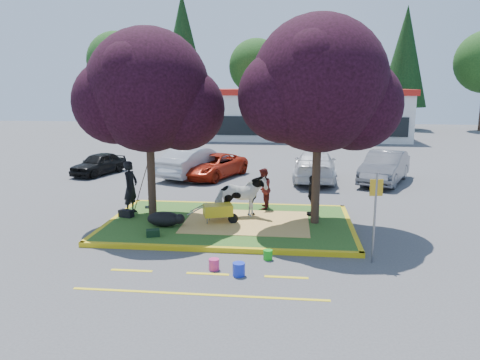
# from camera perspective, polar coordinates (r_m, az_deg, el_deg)

# --- Properties ---
(ground) EXTENTS (90.00, 90.00, 0.00)m
(ground) POSITION_cam_1_polar(r_m,az_deg,el_deg) (16.08, -1.32, -5.60)
(ground) COLOR #424244
(ground) RESTS_ON ground
(median_island) EXTENTS (8.00, 5.00, 0.15)m
(median_island) POSITION_cam_1_polar(r_m,az_deg,el_deg) (16.06, -1.32, -5.34)
(median_island) COLOR #234F18
(median_island) RESTS_ON ground
(curb_near) EXTENTS (8.30, 0.16, 0.15)m
(curb_near) POSITION_cam_1_polar(r_m,az_deg,el_deg) (13.64, -2.76, -8.45)
(curb_near) COLOR gold
(curb_near) RESTS_ON ground
(curb_far) EXTENTS (8.30, 0.16, 0.15)m
(curb_far) POSITION_cam_1_polar(r_m,az_deg,el_deg) (18.53, -0.27, -3.05)
(curb_far) COLOR gold
(curb_far) RESTS_ON ground
(curb_left) EXTENTS (0.16, 5.30, 0.15)m
(curb_left) POSITION_cam_1_polar(r_m,az_deg,el_deg) (17.07, -15.08, -4.73)
(curb_left) COLOR gold
(curb_left) RESTS_ON ground
(curb_right) EXTENTS (0.16, 5.30, 0.15)m
(curb_right) POSITION_cam_1_polar(r_m,az_deg,el_deg) (16.06, 13.34, -5.66)
(curb_right) COLOR gold
(curb_right) RESTS_ON ground
(straw_bedding) EXTENTS (4.20, 3.00, 0.01)m
(straw_bedding) POSITION_cam_1_polar(r_m,az_deg,el_deg) (15.97, 0.82, -5.13)
(straw_bedding) COLOR #E4B25E
(straw_bedding) RESTS_ON median_island
(tree_purple_left) EXTENTS (5.06, 4.20, 6.51)m
(tree_purple_left) POSITION_cam_1_polar(r_m,az_deg,el_deg) (16.35, -11.07, 10.00)
(tree_purple_left) COLOR black
(tree_purple_left) RESTS_ON median_island
(tree_purple_right) EXTENTS (5.30, 4.40, 6.82)m
(tree_purple_right) POSITION_cam_1_polar(r_m,az_deg,el_deg) (15.45, 9.69, 10.72)
(tree_purple_right) COLOR black
(tree_purple_right) RESTS_ON median_island
(fire_lane_stripe_a) EXTENTS (1.10, 0.12, 0.01)m
(fire_lane_stripe_a) POSITION_cam_1_polar(r_m,az_deg,el_deg) (12.66, -13.07, -10.70)
(fire_lane_stripe_a) COLOR yellow
(fire_lane_stripe_a) RESTS_ON ground
(fire_lane_stripe_b) EXTENTS (1.10, 0.12, 0.01)m
(fire_lane_stripe_b) POSITION_cam_1_polar(r_m,az_deg,el_deg) (12.18, -3.97, -11.34)
(fire_lane_stripe_b) COLOR yellow
(fire_lane_stripe_b) RESTS_ON ground
(fire_lane_stripe_c) EXTENTS (1.10, 0.12, 0.01)m
(fire_lane_stripe_c) POSITION_cam_1_polar(r_m,az_deg,el_deg) (12.00, 5.67, -11.71)
(fire_lane_stripe_c) COLOR yellow
(fire_lane_stripe_c) RESTS_ON ground
(fire_lane_long) EXTENTS (6.00, 0.10, 0.01)m
(fire_lane_long) POSITION_cam_1_polar(r_m,az_deg,el_deg) (11.10, -5.09, -13.71)
(fire_lane_long) COLOR yellow
(fire_lane_long) RESTS_ON ground
(retail_building) EXTENTS (20.40, 8.40, 4.40)m
(retail_building) POSITION_cam_1_polar(r_m,az_deg,el_deg) (43.29, 6.25, 8.12)
(retail_building) COLOR silver
(retail_building) RESTS_ON ground
(treeline) EXTENTS (46.58, 7.80, 14.63)m
(treeline) POSITION_cam_1_polar(r_m,az_deg,el_deg) (52.94, 5.54, 14.66)
(treeline) COLOR black
(treeline) RESTS_ON ground
(cow) EXTENTS (1.95, 1.36, 1.50)m
(cow) POSITION_cam_1_polar(r_m,az_deg,el_deg) (16.31, 0.07, -2.07)
(cow) COLOR silver
(cow) RESTS_ON median_island
(calf) EXTENTS (1.25, 0.91, 0.49)m
(calf) POSITION_cam_1_polar(r_m,az_deg,el_deg) (15.67, -9.25, -4.71)
(calf) COLOR black
(calf) RESTS_ON median_island
(handler) EXTENTS (0.58, 0.77, 1.91)m
(handler) POSITION_cam_1_polar(r_m,az_deg,el_deg) (17.38, -13.19, -0.85)
(handler) COLOR black
(handler) RESTS_ON median_island
(visitor_a) EXTENTS (0.63, 0.78, 1.54)m
(visitor_a) POSITION_cam_1_polar(r_m,az_deg,el_deg) (17.52, 2.82, -1.07)
(visitor_a) COLOR #4F1616
(visitor_a) RESTS_ON median_island
(visitor_b) EXTENTS (0.38, 0.86, 1.45)m
(visitor_b) POSITION_cam_1_polar(r_m,az_deg,el_deg) (16.85, 8.78, -1.85)
(visitor_b) COLOR black
(visitor_b) RESTS_ON median_island
(wheelbarrow) EXTENTS (1.69, 0.85, 0.64)m
(wheelbarrow) POSITION_cam_1_polar(r_m,az_deg,el_deg) (15.77, -2.68, -3.72)
(wheelbarrow) COLOR black
(wheelbarrow) RESTS_ON median_island
(gear_bag_dark) EXTENTS (0.56, 0.41, 0.25)m
(gear_bag_dark) POSITION_cam_1_polar(r_m,az_deg,el_deg) (17.04, -13.70, -3.98)
(gear_bag_dark) COLOR black
(gear_bag_dark) RESTS_ON median_island
(gear_bag_green) EXTENTS (0.46, 0.37, 0.21)m
(gear_bag_green) POSITION_cam_1_polar(r_m,az_deg,el_deg) (14.73, -10.57, -6.36)
(gear_bag_green) COLOR black
(gear_bag_green) RESTS_ON median_island
(sign_post) EXTENTS (0.35, 0.08, 2.48)m
(sign_post) POSITION_cam_1_polar(r_m,az_deg,el_deg) (12.91, 16.15, -3.30)
(sign_post) COLOR slate
(sign_post) RESTS_ON ground
(bucket_green) EXTENTS (0.27, 0.27, 0.27)m
(bucket_green) POSITION_cam_1_polar(r_m,az_deg,el_deg) (13.05, 3.42, -9.09)
(bucket_green) COLOR #18A11A
(bucket_green) RESTS_ON ground
(bucket_pink) EXTENTS (0.31, 0.31, 0.30)m
(bucket_pink) POSITION_cam_1_polar(r_m,az_deg,el_deg) (12.37, -3.19, -10.23)
(bucket_pink) COLOR #D22E72
(bucket_pink) RESTS_ON ground
(bucket_blue) EXTENTS (0.42, 0.42, 0.34)m
(bucket_blue) POSITION_cam_1_polar(r_m,az_deg,el_deg) (11.99, -0.15, -10.83)
(bucket_blue) COLOR #192FCA
(bucket_blue) RESTS_ON ground
(car_black) EXTENTS (2.37, 3.72, 1.18)m
(car_black) POSITION_cam_1_polar(r_m,az_deg,el_deg) (26.26, -16.85, 1.92)
(car_black) COLOR black
(car_black) RESTS_ON ground
(car_silver) EXTENTS (3.45, 5.07, 1.58)m
(car_silver) POSITION_cam_1_polar(r_m,az_deg,el_deg) (24.64, -5.46, 2.23)
(car_silver) COLOR #ABAEB4
(car_silver) RESTS_ON ground
(car_red) EXTENTS (3.62, 4.89, 1.23)m
(car_red) POSITION_cam_1_polar(r_m,az_deg,el_deg) (24.32, -3.31, 1.73)
(car_red) COLOR #A1200D
(car_red) RESTS_ON ground
(car_white) EXTENTS (2.39, 5.22, 1.48)m
(car_white) POSITION_cam_1_polar(r_m,az_deg,el_deg) (23.88, 9.12, 1.72)
(car_white) COLOR silver
(car_white) RESTS_ON ground
(car_grey) EXTENTS (3.29, 4.95, 1.54)m
(car_grey) POSITION_cam_1_polar(r_m,az_deg,el_deg) (24.06, 17.21, 1.50)
(car_grey) COLOR #57585F
(car_grey) RESTS_ON ground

